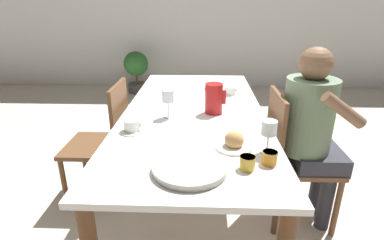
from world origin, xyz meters
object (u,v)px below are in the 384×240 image
object	(u,v)px
wine_glass_water	(168,97)
serving_tray	(190,168)
chair_person_side	(292,155)
teacup_across	(230,92)
teacup_near_person	(132,127)
potted_plant	(136,68)
jam_jar_amber	(270,157)
chair_opposite	(105,140)
red_pitcher	(214,98)
bread_plate	(234,142)
person_seated	(312,127)
wine_glass_juice	(269,130)
jam_jar_red	(247,162)

from	to	relation	value
wine_glass_water	serving_tray	xyz separation A→B (m)	(0.16, -0.63, -0.11)
chair_person_side	teacup_across	bearing A→B (deg)	-141.63
chair_person_side	teacup_near_person	xyz separation A→B (m)	(-0.97, -0.23, 0.29)
teacup_across	potted_plant	world-z (taller)	teacup_across
teacup_near_person	jam_jar_amber	world-z (taller)	teacup_near_person
chair_person_side	chair_opposite	bearing A→B (deg)	-98.19
wine_glass_water	serving_tray	distance (m)	0.66
teacup_near_person	red_pitcher	bearing A→B (deg)	34.51
bread_plate	jam_jar_amber	size ratio (longest dim) A/B	2.68
person_seated	teacup_across	distance (m)	0.69
jam_jar_amber	bread_plate	bearing A→B (deg)	133.19
teacup_near_person	bread_plate	distance (m)	0.57
wine_glass_juice	potted_plant	xyz separation A→B (m)	(-1.38, 3.43, -0.45)
teacup_near_person	person_seated	bearing A→B (deg)	10.44
teacup_across	serving_tray	bearing A→B (deg)	-103.12
teacup_near_person	chair_opposite	bearing A→B (deg)	126.64
chair_person_side	bread_plate	world-z (taller)	chair_person_side
serving_tray	teacup_across	bearing A→B (deg)	76.88
wine_glass_juice	potted_plant	bearing A→B (deg)	111.91
potted_plant	person_seated	bearing A→B (deg)	-59.98
teacup_near_person	potted_plant	distance (m)	3.29
teacup_near_person	bread_plate	world-z (taller)	bread_plate
teacup_across	bread_plate	world-z (taller)	bread_plate
wine_glass_juice	teacup_across	bearing A→B (deg)	96.26
teacup_across	bread_plate	size ratio (longest dim) A/B	0.78
teacup_across	jam_jar_red	size ratio (longest dim) A/B	2.09
chair_person_side	person_seated	world-z (taller)	person_seated
red_pitcher	jam_jar_amber	distance (m)	0.69
bread_plate	person_seated	bearing A→B (deg)	36.06
chair_opposite	person_seated	bearing A→B (deg)	-99.18
jam_jar_amber	jam_jar_red	size ratio (longest dim) A/B	1.00
chair_person_side	wine_glass_water	distance (m)	0.88
jam_jar_amber	jam_jar_red	world-z (taller)	same
jam_jar_amber	serving_tray	bearing A→B (deg)	-168.53
bread_plate	jam_jar_amber	bearing A→B (deg)	-46.81
wine_glass_juice	teacup_near_person	distance (m)	0.74
wine_glass_juice	serving_tray	distance (m)	0.41
red_pitcher	teacup_across	world-z (taller)	red_pitcher
wine_glass_water	wine_glass_juice	size ratio (longest dim) A/B	1.07
jam_jar_amber	wine_glass_water	bearing A→B (deg)	132.58
wine_glass_juice	serving_tray	bearing A→B (deg)	-153.72
teacup_across	potted_plant	size ratio (longest dim) A/B	0.22
red_pitcher	serving_tray	distance (m)	0.73
chair_person_side	red_pitcher	world-z (taller)	red_pitcher
serving_tray	jam_jar_red	world-z (taller)	jam_jar_red
bread_plate	jam_jar_red	size ratio (longest dim) A/B	2.68
red_pitcher	person_seated	bearing A→B (deg)	-11.47
potted_plant	serving_tray	bearing A→B (deg)	-74.22
serving_tray	potted_plant	distance (m)	3.76
bread_plate	red_pitcher	bearing A→B (deg)	99.93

